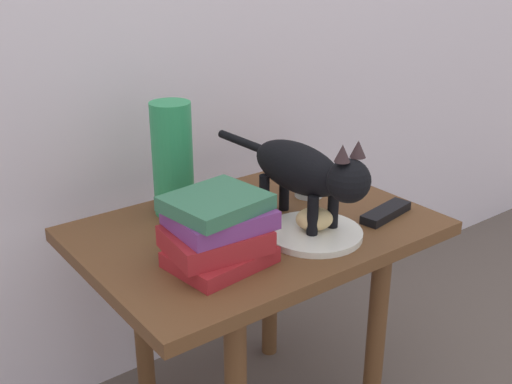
{
  "coord_description": "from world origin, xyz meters",
  "views": [
    {
      "loc": [
        -0.76,
        -1.01,
        1.14
      ],
      "look_at": [
        0.0,
        0.0,
        0.63
      ],
      "focal_mm": 43.61,
      "sensor_mm": 36.0,
      "label": 1
    }
  ],
  "objects": [
    {
      "name": "tv_remote",
      "position": [
        0.27,
        -0.14,
        0.56
      ],
      "size": [
        0.16,
        0.07,
        0.02
      ],
      "primitive_type": "cube",
      "rotation": [
        0.0,
        0.0,
        0.18
      ],
      "color": "black",
      "rests_on": "side_table"
    },
    {
      "name": "cat",
      "position": [
        0.08,
        -0.08,
        0.68
      ],
      "size": [
        0.1,
        0.48,
        0.23
      ],
      "color": "black",
      "rests_on": "side_table"
    },
    {
      "name": "plate",
      "position": [
        0.07,
        -0.12,
        0.55
      ],
      "size": [
        0.21,
        0.21,
        0.01
      ],
      "primitive_type": "cylinder",
      "color": "silver",
      "rests_on": "side_table"
    },
    {
      "name": "candle_jar",
      "position": [
        0.21,
        0.06,
        0.58
      ],
      "size": [
        0.07,
        0.07,
        0.08
      ],
      "color": "silver",
      "rests_on": "side_table"
    },
    {
      "name": "side_table",
      "position": [
        0.0,
        0.0,
        0.46
      ],
      "size": [
        0.77,
        0.54,
        0.55
      ],
      "color": "brown",
      "rests_on": "ground"
    },
    {
      "name": "book_stack",
      "position": [
        -0.16,
        -0.09,
        0.62
      ],
      "size": [
        0.21,
        0.19,
        0.14
      ],
      "color": "maroon",
      "rests_on": "side_table"
    },
    {
      "name": "bread_roll",
      "position": [
        0.07,
        -0.12,
        0.58
      ],
      "size": [
        0.1,
        0.09,
        0.05
      ],
      "primitive_type": "ellipsoid",
      "rotation": [
        0.0,
        0.0,
        2.59
      ],
      "color": "#E0BC7A",
      "rests_on": "plate"
    },
    {
      "name": "green_vase",
      "position": [
        -0.11,
        0.17,
        0.68
      ],
      "size": [
        0.09,
        0.09,
        0.26
      ],
      "primitive_type": "cylinder",
      "color": "#288C51",
      "rests_on": "side_table"
    }
  ]
}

